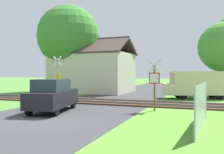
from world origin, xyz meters
TOP-DOWN VIEW (x-y plane):
  - ground_plane at (0.00, 0.00)m, footprint 160.00×160.00m
  - road_asphalt at (0.00, 2.00)m, footprint 7.32×80.00m
  - grass_verge at (6.66, -2.00)m, footprint 6.00×20.00m
  - rail_track at (0.00, 6.82)m, footprint 60.00×2.60m
  - stop_sign_near at (4.30, 4.23)m, footprint 0.88×0.17m
  - crossing_sign_far at (-4.86, 8.87)m, footprint 0.88×0.14m
  - house at (-4.59, 15.43)m, footprint 8.79×6.34m
  - tree_right at (8.59, 16.00)m, footprint 4.65×4.65m
  - tree_left at (-7.14, 14.71)m, footprint 6.79×6.79m
  - mail_truck at (6.25, 11.96)m, footprint 5.24×3.36m
  - parked_car at (-0.86, 2.17)m, footprint 2.38×4.24m
  - fence_panel at (6.77, 0.70)m, footprint 0.42×4.36m

SIDE VIEW (x-z plane):
  - ground_plane at x=0.00m, z-range 0.00..0.00m
  - road_asphalt at x=0.00m, z-range 0.00..0.01m
  - grass_verge at x=6.66m, z-range 0.00..0.01m
  - rail_track at x=0.00m, z-range -0.05..0.17m
  - fence_panel at x=6.77m, z-range 0.00..1.70m
  - parked_car at x=-0.86m, z-range 0.00..1.78m
  - mail_truck at x=6.25m, z-range 0.12..2.36m
  - stop_sign_near at x=4.30m, z-range 0.22..3.13m
  - crossing_sign_far at x=-4.86m, z-range 0.19..3.74m
  - house at x=-4.59m, z-range -0.71..5.16m
  - tree_right at x=8.59m, z-range 1.08..7.92m
  - tree_left at x=-7.14m, z-range 1.37..10.91m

